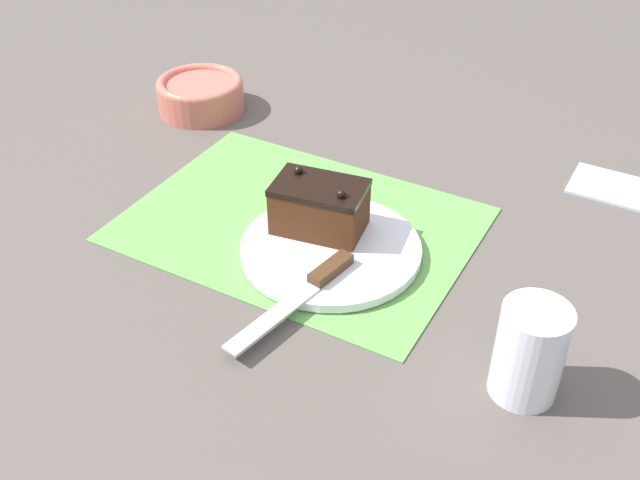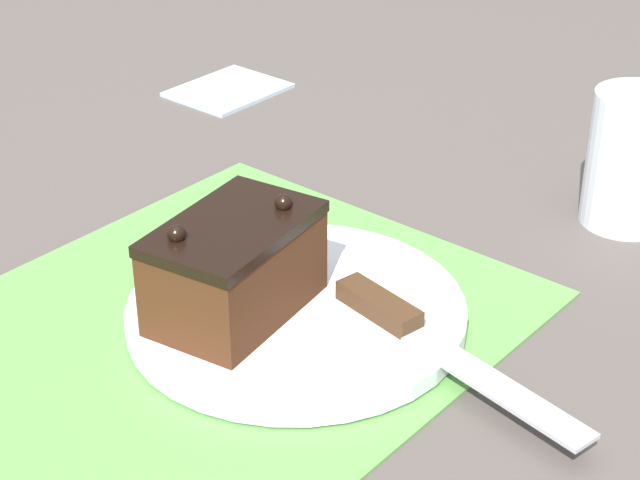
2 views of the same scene
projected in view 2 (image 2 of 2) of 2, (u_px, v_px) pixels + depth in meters
ground_plane at (185, 348)px, 0.71m from camera, size 3.00×3.00×0.00m
placemat_woven at (185, 345)px, 0.71m from camera, size 0.46×0.34×0.00m
cake_plate at (296, 312)px, 0.73m from camera, size 0.23×0.23×0.01m
chocolate_cake at (235, 267)px, 0.71m from camera, size 0.13×0.09×0.08m
serving_knife at (415, 330)px, 0.69m from camera, size 0.06×0.21×0.01m
drinking_glass at (632, 159)px, 0.84m from camera, size 0.07×0.07×0.11m
folded_napkin at (228, 88)px, 1.11m from camera, size 0.11×0.09×0.01m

